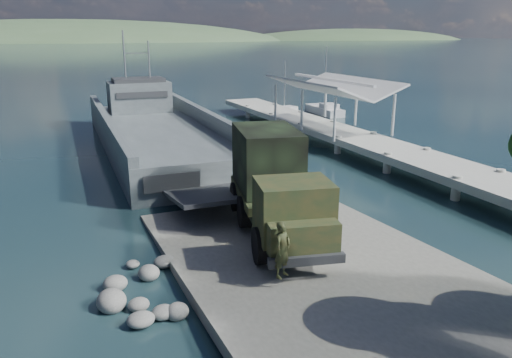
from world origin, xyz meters
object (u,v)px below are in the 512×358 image
Objects in this scene: soldier at (282,260)px; sailboat_far at (325,111)px; sailboat_near at (285,112)px; landing_craft at (160,138)px; pier at (337,125)px; military_truck at (275,184)px.

sailboat_far is at bearing 26.21° from soldier.
sailboat_near is at bearing 32.45° from soldier.
landing_craft is 24.98m from soldier.
sailboat_near is (3.03, 15.56, -1.28)m from pier.
landing_craft is at bearing -151.91° from sailboat_far.
landing_craft reaches higher than sailboat_near.
sailboat_near is at bearing 75.13° from military_truck.
soldier is 0.32× the size of sailboat_near.
military_truck is 4.78× the size of soldier.
military_truck is 1.54× the size of sailboat_near.
pier is 5.76× the size of sailboat_far.
sailboat_far is at bearing -30.26° from sailboat_near.
sailboat_near is at bearing 78.99° from pier.
pier is 4.69× the size of military_truck.
military_truck is 36.29m from sailboat_far.
landing_craft reaches higher than soldier.
landing_craft is at bearing -157.89° from sailboat_near.
sailboat_near is at bearing 164.67° from sailboat_far.
soldier is 0.26× the size of sailboat_far.
soldier is at bearing -91.57° from landing_craft.
landing_craft is 16.90× the size of soldier.
sailboat_far reaches higher than soldier.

